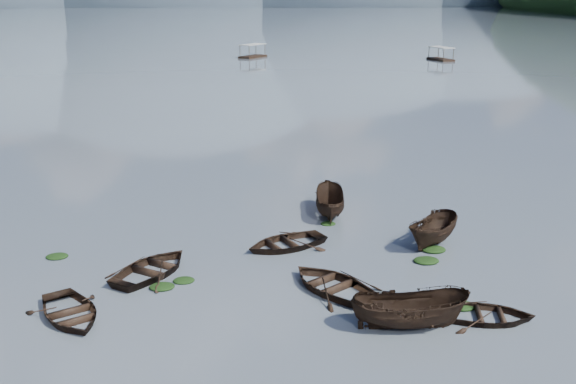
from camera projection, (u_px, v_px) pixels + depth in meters
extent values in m
plane|color=#505964|center=(320.00, 334.00, 24.45)|extent=(2400.00, 2400.00, 0.00)
ellipsoid|color=#475666|center=(28.00, 4.00, 855.22)|extent=(520.00, 520.00, 280.00)
ellipsoid|color=#475666|center=(179.00, 4.00, 874.40)|extent=(520.00, 520.00, 340.00)
ellipsoid|color=#475666|center=(324.00, 4.00, 893.58)|extent=(520.00, 520.00, 260.00)
ellipsoid|color=#475666|center=(449.00, 4.00, 910.84)|extent=(520.00, 520.00, 220.00)
imported|color=black|center=(70.00, 318.00, 25.69)|extent=(4.57, 5.05, 0.86)
imported|color=black|center=(153.00, 274.00, 29.75)|extent=(5.24, 5.54, 0.93)
imported|color=black|center=(409.00, 328.00, 24.92)|extent=(4.70, 2.01, 1.78)
imported|color=black|center=(332.00, 289.00, 28.15)|extent=(5.24, 5.56, 0.94)
imported|color=black|center=(486.00, 320.00, 25.54)|extent=(4.35, 3.52, 0.80)
imported|color=black|center=(433.00, 244.00, 33.30)|extent=(4.18, 4.39, 1.70)
imported|color=black|center=(286.00, 247.00, 32.88)|extent=(5.21, 4.59, 0.90)
imported|color=black|center=(329.00, 215.00, 37.71)|extent=(2.25, 4.69, 1.74)
ellipsoid|color=black|center=(184.00, 281.00, 28.95)|extent=(0.98, 0.81, 0.21)
ellipsoid|color=black|center=(162.00, 288.00, 28.29)|extent=(1.12, 0.90, 0.25)
ellipsoid|color=black|center=(462.00, 307.00, 26.55)|extent=(1.17, 0.94, 0.25)
ellipsoid|color=black|center=(425.00, 239.00, 33.98)|extent=(0.85, 0.72, 0.19)
ellipsoid|color=black|center=(426.00, 262.00, 31.06)|extent=(1.25, 0.99, 0.26)
ellipsoid|color=black|center=(57.00, 257.00, 31.59)|extent=(1.09, 0.88, 0.23)
ellipsoid|color=black|center=(328.00, 224.00, 36.15)|extent=(0.86, 0.72, 0.18)
ellipsoid|color=black|center=(434.00, 251.00, 32.40)|extent=(1.25, 1.00, 0.27)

